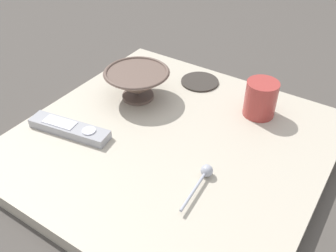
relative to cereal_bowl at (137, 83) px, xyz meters
The scene contains 7 objects.
ground_plane 0.20m from the cereal_bowl, 29.69° to the right, with size 6.00×6.00×0.00m, color #47423D.
table 0.20m from the cereal_bowl, 29.69° to the right, with size 0.66×0.65×0.03m.
cereal_bowl is the anchor object (origin of this frame).
coffee_mug 0.31m from the cereal_bowl, 19.48° to the left, with size 0.08×0.08×0.09m.
teaspoon 0.33m from the cereal_bowl, 29.69° to the right, with size 0.03×0.13×0.03m.
tv_remote_near 0.21m from the cereal_bowl, 101.79° to the right, with size 0.20×0.08×0.02m.
drink_coaster 0.19m from the cereal_bowl, 57.31° to the left, with size 0.10×0.10×0.01m.
Camera 1 is at (0.35, -0.54, 0.57)m, focal length 39.84 mm.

